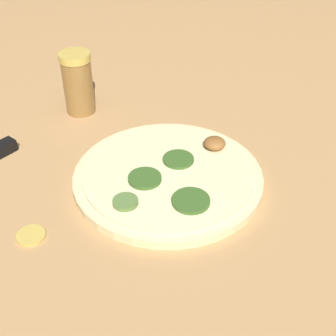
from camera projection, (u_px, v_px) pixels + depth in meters
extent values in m
plane|color=tan|center=(168.00, 180.00, 0.65)|extent=(3.00, 3.00, 0.00)
cylinder|color=beige|center=(168.00, 177.00, 0.65)|extent=(0.26, 0.26, 0.01)
cylinder|color=beige|center=(168.00, 173.00, 0.65)|extent=(0.24, 0.24, 0.00)
ellipsoid|color=brown|center=(215.00, 143.00, 0.69)|extent=(0.03, 0.03, 0.02)
cylinder|color=#385B23|center=(178.00, 159.00, 0.66)|extent=(0.04, 0.04, 0.00)
cylinder|color=#385B23|center=(191.00, 201.00, 0.59)|extent=(0.05, 0.05, 0.01)
cylinder|color=#385B23|center=(145.00, 178.00, 0.63)|extent=(0.05, 0.05, 0.01)
cylinder|color=#567538|center=(125.00, 202.00, 0.59)|extent=(0.03, 0.03, 0.01)
cylinder|color=olive|center=(78.00, 86.00, 0.78)|extent=(0.05, 0.05, 0.09)
cylinder|color=gold|center=(75.00, 57.00, 0.75)|extent=(0.05, 0.05, 0.01)
cylinder|color=gold|center=(31.00, 234.00, 0.57)|extent=(0.04, 0.04, 0.01)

